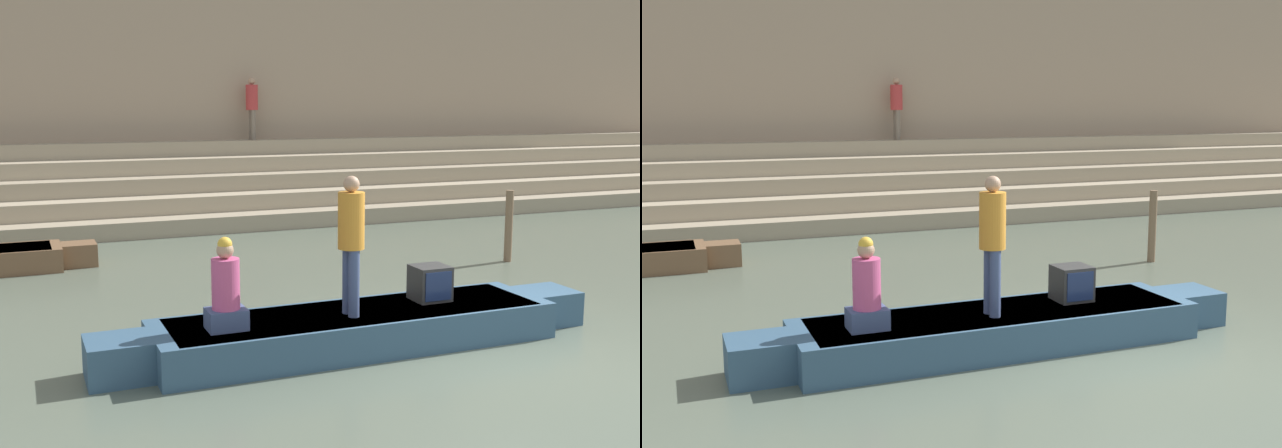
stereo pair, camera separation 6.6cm
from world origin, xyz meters
TOP-DOWN VIEW (x-y plane):
  - ground_plane at (0.00, 0.00)m, footprint 120.00×120.00m
  - ghat_steps at (0.00, 11.66)m, footprint 36.00×3.74m
  - back_wall at (0.00, 13.62)m, footprint 34.20×1.28m
  - rowboat_main at (-1.56, 0.90)m, footprint 6.41×1.38m
  - person_standing at (-1.70, 0.79)m, footprint 0.32×0.32m
  - person_rowing at (-3.23, 0.79)m, footprint 0.44×0.35m
  - tv_set at (-0.47, 1.03)m, footprint 0.45×0.43m
  - mooring_post at (3.22, 4.38)m, footprint 0.14×0.14m
  - person_on_steps at (0.76, 12.65)m, footprint 0.33×0.33m

SIDE VIEW (x-z plane):
  - ground_plane at x=0.00m, z-range 0.00..0.00m
  - rowboat_main at x=-1.56m, z-range 0.02..0.47m
  - mooring_post at x=3.22m, z-range 0.00..1.36m
  - tv_set at x=-0.47m, z-range 0.45..0.90m
  - ghat_steps at x=0.00m, z-range -0.26..1.70m
  - person_rowing at x=-3.23m, z-range 0.35..1.41m
  - person_standing at x=-1.70m, z-range 0.59..2.26m
  - person_on_steps at x=0.76m, z-range 2.10..3.78m
  - back_wall at x=0.00m, z-range -0.03..8.68m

